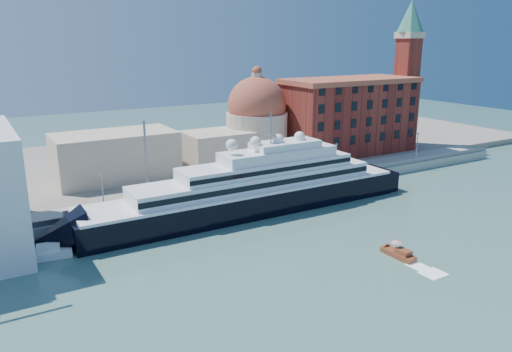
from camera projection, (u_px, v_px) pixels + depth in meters
ground at (315, 248)px, 91.07m from camera, size 400.00×400.00×0.00m
quay at (229, 193)px, 118.98m from camera, size 180.00×10.00×2.50m
land at (167, 160)px, 153.11m from camera, size 260.00×72.00×2.00m
quay_fence at (238, 191)px, 114.75m from camera, size 180.00×0.10×1.20m
superyacht at (239, 195)px, 107.44m from camera, size 84.44×11.71×25.24m
service_barge at (39, 255)px, 86.46m from camera, size 11.71×5.08×2.55m
water_taxi at (399, 253)px, 87.03m from camera, size 2.30×6.58×3.11m
warehouse at (349, 115)px, 156.03m from camera, size 43.00×19.00×23.25m
campanile at (407, 64)px, 163.78m from camera, size 8.40×8.40×47.00m
church at (209, 135)px, 139.24m from camera, size 66.00×18.00×25.50m
lamp_posts at (180, 167)px, 109.06m from camera, size 120.80×2.40×18.00m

